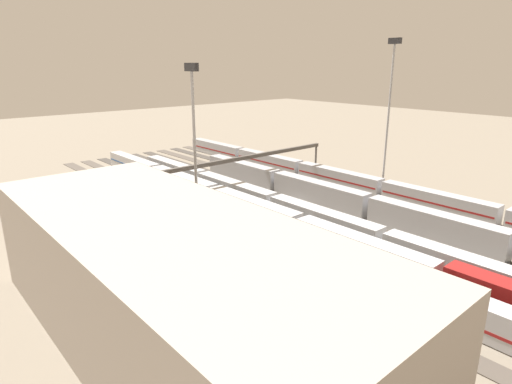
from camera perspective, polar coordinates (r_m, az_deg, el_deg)
name	(u,v)px	position (r m, az deg, el deg)	size (l,w,h in m)	color
ground_plane	(288,207)	(87.25, 4.32, -2.03)	(400.00, 400.00, 0.00)	#756B5B
track_bed_0	(349,189)	(101.88, 12.25, 0.42)	(140.00, 2.80, 0.12)	#4C443D
track_bed_1	(336,193)	(98.04, 10.49, -0.11)	(140.00, 2.80, 0.12)	#3D3833
track_bed_2	(321,197)	(94.31, 8.59, -0.69)	(140.00, 2.80, 0.12)	#4C443D
track_bed_3	(305,202)	(90.70, 6.54, -1.32)	(140.00, 2.80, 0.12)	#3D3833
track_bed_4	(288,207)	(87.23, 4.32, -1.99)	(140.00, 2.80, 0.12)	#3D3833
track_bed_5	(270,212)	(83.92, 1.92, -2.71)	(140.00, 2.80, 0.12)	#4C443D
track_bed_6	(251,218)	(80.77, -0.68, -3.49)	(140.00, 2.80, 0.12)	#3D3833
track_bed_7	(230,224)	(77.83, -3.48, -4.32)	(140.00, 2.80, 0.12)	#4C443D
track_bed_8	(207,231)	(75.10, -6.51, -5.20)	(140.00, 2.80, 0.12)	#4C443D
train_on_track_3	(370,209)	(80.81, 14.81, -2.13)	(95.60, 3.00, 5.00)	#A8AAB2
train_on_track_5	(274,204)	(82.65, 2.37, -1.59)	(95.60, 3.00, 3.80)	#B7BABF
train_on_track_0	(338,178)	(103.30, 10.84, 1.85)	(119.80, 3.06, 3.80)	#A8AAB2
train_on_track_7	(360,268)	(59.26, 13.55, -9.73)	(71.40, 3.06, 3.80)	#A8AAB2
train_on_track_6	(245,206)	(81.39, -1.50, -1.84)	(114.80, 3.06, 4.40)	maroon
light_mast_0	(390,100)	(97.65, 17.30, 11.55)	(2.80, 0.70, 32.93)	#9EA0A5
light_mast_1	(194,133)	(66.58, -8.20, 7.74)	(2.80, 0.70, 27.98)	#9EA0A5
signal_gantry	(249,160)	(93.88, -0.95, 4.30)	(0.70, 45.00, 8.80)	#4C4742
maintenance_shed	(171,284)	(44.67, -11.16, -11.89)	(51.32, 19.07, 13.53)	#9E9389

